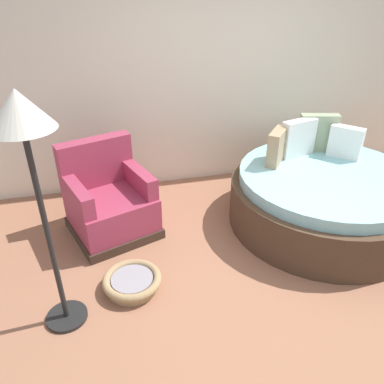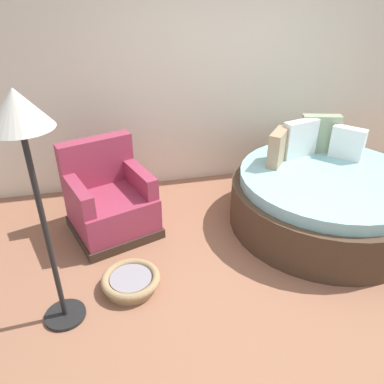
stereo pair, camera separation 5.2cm
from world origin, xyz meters
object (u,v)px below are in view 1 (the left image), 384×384
Objects in this scene: red_armchair at (109,202)px; floor_lamp at (25,137)px; round_daybed at (324,197)px; pet_basket at (132,282)px.

floor_lamp is at bearing -110.14° from red_armchair.
floor_lamp reaches higher than red_armchair.
round_daybed is at bearing 15.97° from floor_lamp.
round_daybed is 3.02m from floor_lamp.
red_armchair is 1.99× the size of pet_basket.
red_armchair reaches higher than pet_basket.
floor_lamp is at bearing -158.97° from pet_basket.
round_daybed is 3.92× the size of pet_basket.
floor_lamp is (-2.66, -0.76, 1.22)m from round_daybed.
red_armchair is at bearing 97.30° from pet_basket.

